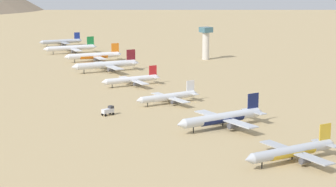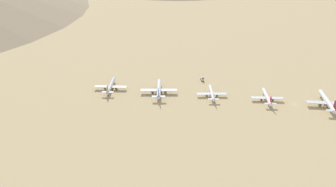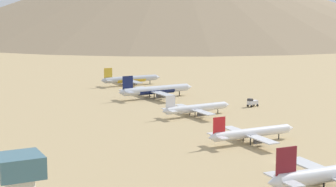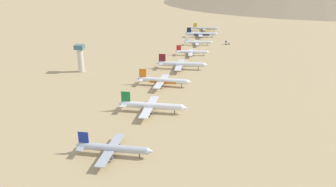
# 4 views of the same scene
# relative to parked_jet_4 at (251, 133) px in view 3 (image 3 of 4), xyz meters

# --- Properties ---
(ground_plane) EXTENTS (2052.46, 2052.46, 0.00)m
(ground_plane) POSITION_rel_parked_jet_4_xyz_m (-6.31, -23.01, -3.38)
(ground_plane) COLOR tan
(parked_jet_4) EXTENTS (34.75, 28.15, 10.05)m
(parked_jet_4) POSITION_rel_parked_jet_4_xyz_m (0.00, 0.00, 0.00)
(parked_jet_4) COLOR white
(parked_jet_4) RESTS_ON ground
(parked_jet_5) EXTENTS (33.59, 27.26, 9.69)m
(parked_jet_5) POSITION_rel_parked_jet_4_xyz_m (6.47, 48.78, -0.16)
(parked_jet_5) COLOR silver
(parked_jet_5) RESTS_ON ground
(parked_jet_6) EXTENTS (41.81, 33.94, 12.06)m
(parked_jet_6) POSITION_rel_parked_jet_4_xyz_m (11.11, 97.64, 0.63)
(parked_jet_6) COLOR silver
(parked_jet_6) RESTS_ON ground
(parked_jet_7) EXTENTS (37.33, 30.22, 10.80)m
(parked_jet_7) POSITION_rel_parked_jet_4_xyz_m (17.35, 144.17, 0.21)
(parked_jet_7) COLOR #B2B7C1
(parked_jet_7) RESTS_ON ground
(service_truck) EXTENTS (5.54, 3.57, 3.90)m
(service_truck) POSITION_rel_parked_jet_4_xyz_m (40.05, 55.43, -1.30)
(service_truck) COLOR silver
(service_truck) RESTS_ON ground
(desert_hill_2) EXTENTS (477.60, 477.60, 73.08)m
(desert_hill_2) POSITION_rel_parked_jet_4_xyz_m (313.13, 813.74, 33.16)
(desert_hill_2) COLOR #847056
(desert_hill_2) RESTS_ON ground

